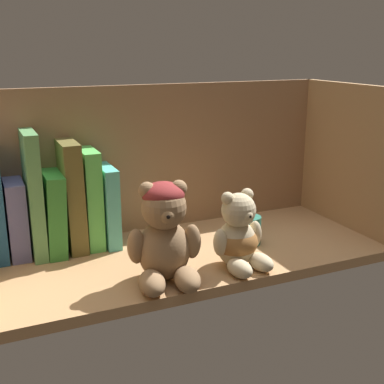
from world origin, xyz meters
The scene contains 12 objects.
shelf_board centered at (0.00, 0.00, 1.00)cm, with size 79.32×31.86×2.00cm, color tan.
shelf_back_panel centered at (0.00, 16.53, 16.89)cm, with size 81.72×1.20×33.78cm, color #926948.
shelf_side_panel_right centered at (40.46, 0.00, 16.89)cm, with size 1.60×34.26×33.78cm, color tan.
book_2 centered at (-29.71, 12.63, 9.56)cm, with size 3.53×10.85×15.12cm, color #55588D.
book_3 centered at (-26.28, 12.63, 14.21)cm, with size 2.53×14.02×24.43cm, color #548F53.
book_4 centered at (-22.88, 12.63, 10.06)cm, with size 3.47×14.41×16.12cm, color #348232.
book_5 centered at (-19.05, 12.63, 12.97)cm, with size 3.40×13.04×21.94cm, color brown.
book_6 centered at (-15.35, 12.63, 12.00)cm, with size 3.21×11.91×19.99cm, color #56C454.
book_7 centered at (-11.97, 12.63, 10.18)cm, with size 2.76×13.46×16.37cm, color #4EB3A7.
teddy_bear_larger centered at (-7.53, -9.97, 10.46)cm, with size 13.25×13.79×17.85cm.
teddy_bear_smaller centered at (6.92, -9.88, 7.75)cm, with size 10.85×11.55×14.64cm.
pillar_candle centered at (14.45, -0.96, 4.95)cm, with size 4.88×4.88×5.91cm, color #2D7A66.
Camera 1 is at (-35.61, -85.11, 41.56)cm, focal length 46.96 mm.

